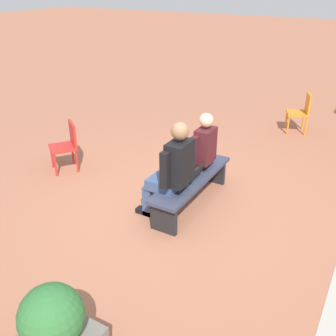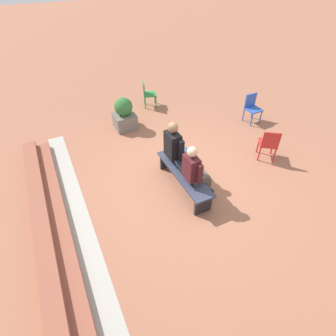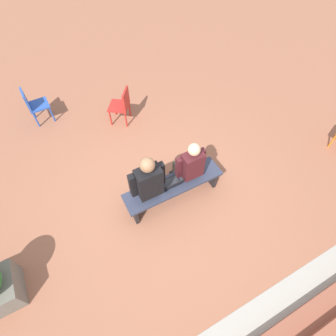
# 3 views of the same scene
# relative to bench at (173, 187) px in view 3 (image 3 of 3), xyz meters

# --- Properties ---
(ground_plane) EXTENTS (60.00, 60.00, 0.00)m
(ground_plane) POSITION_rel_bench_xyz_m (0.19, -0.05, -0.35)
(ground_plane) COLOR #9E6047
(concrete_strip) EXTENTS (6.74, 0.40, 0.01)m
(concrete_strip) POSITION_rel_bench_xyz_m (0.00, 2.28, -0.35)
(concrete_strip) COLOR #A8A399
(concrete_strip) RESTS_ON ground
(bench) EXTENTS (1.80, 0.44, 0.45)m
(bench) POSITION_rel_bench_xyz_m (0.00, 0.00, 0.00)
(bench) COLOR #33384C
(bench) RESTS_ON ground
(person_student) EXTENTS (0.52, 0.66, 1.31)m
(person_student) POSITION_rel_bench_xyz_m (-0.33, -0.07, 0.35)
(person_student) COLOR #4C473D
(person_student) RESTS_ON ground
(person_adult) EXTENTS (0.59, 0.75, 1.43)m
(person_adult) POSITION_rel_bench_xyz_m (0.46, -0.07, 0.40)
(person_adult) COLOR #384C75
(person_adult) RESTS_ON ground
(laptop) EXTENTS (0.32, 0.29, 0.21)m
(laptop) POSITION_rel_bench_xyz_m (0.03, 0.01, 0.15)
(laptop) COLOR black
(laptop) RESTS_ON bench
(plastic_chair_foreground) EXTENTS (0.44, 0.44, 0.84)m
(plastic_chair_foreground) POSITION_rel_bench_xyz_m (1.72, -3.29, 0.13)
(plastic_chair_foreground) COLOR #2D56B7
(plastic_chair_foreground) RESTS_ON ground
(plastic_chair_by_pillar) EXTENTS (0.59, 0.59, 0.84)m
(plastic_chair_by_pillar) POSITION_rel_bench_xyz_m (0.00, -2.37, 0.13)
(plastic_chair_by_pillar) COLOR red
(plastic_chair_by_pillar) RESTS_ON ground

